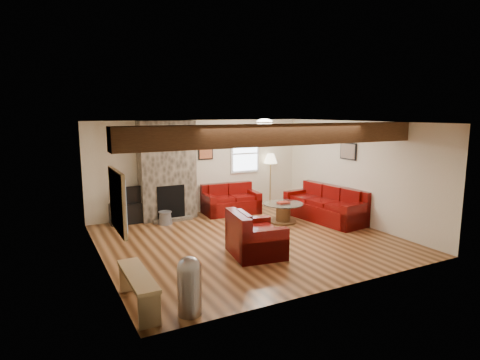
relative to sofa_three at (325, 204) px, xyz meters
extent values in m
plane|color=#522D15|center=(-2.48, -0.52, -0.42)|extent=(8.00, 8.00, 0.00)
plane|color=white|center=(-2.48, -0.52, 2.08)|extent=(8.00, 8.00, 0.00)
plane|color=beige|center=(-2.48, 2.23, 0.83)|extent=(8.00, 0.00, 8.00)
plane|color=beige|center=(-2.48, -3.27, 0.83)|extent=(8.00, 0.00, 8.00)
plane|color=beige|center=(-5.48, -0.52, 0.83)|extent=(0.00, 7.50, 7.50)
plane|color=beige|center=(0.52, -0.52, 0.83)|extent=(0.00, 7.50, 7.50)
cube|color=#371F10|center=(-2.48, -1.77, 1.89)|extent=(6.00, 0.36, 0.38)
cube|color=#37332B|center=(-3.48, 1.98, 0.83)|extent=(1.40, 0.50, 2.50)
cube|color=black|center=(-3.48, 1.73, 0.03)|extent=(0.70, 0.06, 0.90)
cube|color=#37332B|center=(-3.48, 1.68, -0.38)|extent=(1.00, 0.25, 0.08)
cylinder|color=#492E17|center=(-1.07, 0.29, -0.40)|extent=(0.66, 0.66, 0.04)
cylinder|color=#492E17|center=(-1.07, 0.29, -0.20)|extent=(0.35, 0.35, 0.44)
cylinder|color=silver|center=(-1.07, 0.29, 0.06)|extent=(1.00, 1.00, 0.02)
cube|color=maroon|center=(-1.07, 0.29, 0.08)|extent=(0.28, 0.20, 0.03)
cube|color=black|center=(-4.43, 2.01, -0.17)|extent=(0.99, 0.40, 0.49)
imported|color=black|center=(-4.43, 2.01, 0.29)|extent=(0.75, 0.10, 0.43)
cylinder|color=tan|center=(-0.38, 2.03, -0.41)|extent=(0.27, 0.27, 0.03)
cylinder|color=tan|center=(-0.38, 2.03, 0.26)|extent=(0.03, 0.03, 1.37)
cone|color=#F8E5BC|center=(-0.38, 2.03, 0.97)|extent=(0.39, 0.39, 0.27)
camera|label=1|loc=(-6.47, -7.78, 2.28)|focal=30.00mm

